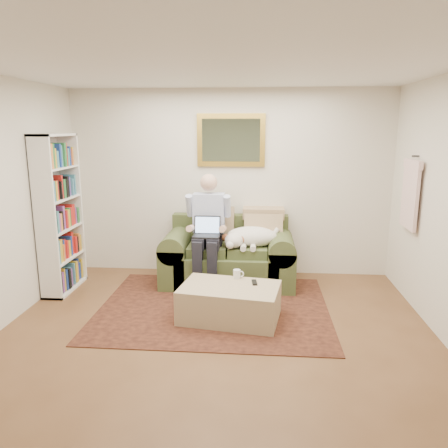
# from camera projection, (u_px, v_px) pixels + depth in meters

# --- Properties ---
(room_shell) EXTENTS (4.51, 5.00, 2.61)m
(room_shell) POSITION_uv_depth(u_px,v_px,m) (214.00, 212.00, 4.08)
(room_shell) COLOR brown
(room_shell) RESTS_ON ground
(rug) EXTENTS (2.66, 2.13, 0.01)m
(rug) POSITION_uv_depth(u_px,v_px,m) (214.00, 307.00, 5.13)
(rug) COLOR black
(rug) RESTS_ON room_shell
(sofa) EXTENTS (1.76, 0.89, 1.05)m
(sofa) POSITION_uv_depth(u_px,v_px,m) (228.00, 261.00, 5.91)
(sofa) COLOR #49542C
(sofa) RESTS_ON room_shell
(seated_man) EXTENTS (0.58, 0.83, 1.48)m
(seated_man) POSITION_uv_depth(u_px,v_px,m) (207.00, 232.00, 5.68)
(seated_man) COLOR #8C99D8
(seated_man) RESTS_ON sofa
(laptop) EXTENTS (0.34, 0.27, 0.25)m
(laptop) POSITION_uv_depth(u_px,v_px,m) (207.00, 231.00, 5.61)
(laptop) COLOR black
(laptop) RESTS_ON seated_man
(sleeping_dog) EXTENTS (0.72, 0.45, 0.27)m
(sleeping_dog) POSITION_uv_depth(u_px,v_px,m) (252.00, 237.00, 5.72)
(sleeping_dog) COLOR white
(sleeping_dog) RESTS_ON sofa
(ottoman) EXTENTS (1.15, 0.83, 0.38)m
(ottoman) POSITION_uv_depth(u_px,v_px,m) (230.00, 303.00, 4.79)
(ottoman) COLOR tan
(ottoman) RESTS_ON room_shell
(coffee_mug) EXTENTS (0.08, 0.08, 0.10)m
(coffee_mug) POSITION_uv_depth(u_px,v_px,m) (237.00, 274.00, 4.99)
(coffee_mug) COLOR white
(coffee_mug) RESTS_ON ottoman
(tv_remote) EXTENTS (0.07, 0.15, 0.02)m
(tv_remote) POSITION_uv_depth(u_px,v_px,m) (254.00, 282.00, 4.83)
(tv_remote) COLOR black
(tv_remote) RESTS_ON ottoman
(bookshelf) EXTENTS (0.28, 0.80, 2.00)m
(bookshelf) POSITION_uv_depth(u_px,v_px,m) (59.00, 214.00, 5.52)
(bookshelf) COLOR white
(bookshelf) RESTS_ON room_shell
(wall_mirror) EXTENTS (0.94, 0.04, 0.72)m
(wall_mirror) POSITION_uv_depth(u_px,v_px,m) (231.00, 140.00, 6.01)
(wall_mirror) COLOR gold
(wall_mirror) RESTS_ON room_shell
(hanging_shirt) EXTENTS (0.06, 0.52, 0.90)m
(hanging_shirt) POSITION_uv_depth(u_px,v_px,m) (411.00, 191.00, 5.11)
(hanging_shirt) COLOR #FED4D2
(hanging_shirt) RESTS_ON room_shell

